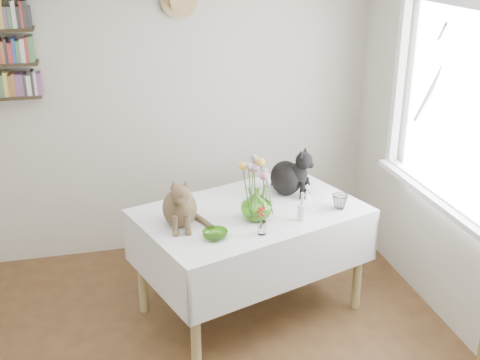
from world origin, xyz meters
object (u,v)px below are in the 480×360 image
object	(u,v)px
black_cat	(286,169)
flower_vase	(256,204)
tabby_cat	(179,199)
dining_table	(251,236)

from	to	relation	value
black_cat	flower_vase	bearing A→B (deg)	-178.73
tabby_cat	flower_vase	world-z (taller)	tabby_cat
flower_vase	dining_table	bearing A→B (deg)	89.43
dining_table	flower_vase	size ratio (longest dim) A/B	7.86
black_cat	flower_vase	size ratio (longest dim) A/B	1.68
black_cat	flower_vase	distance (m)	0.49
tabby_cat	flower_vase	distance (m)	0.50
flower_vase	tabby_cat	bearing A→B (deg)	175.19
dining_table	tabby_cat	distance (m)	0.63
dining_table	flower_vase	distance (m)	0.33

